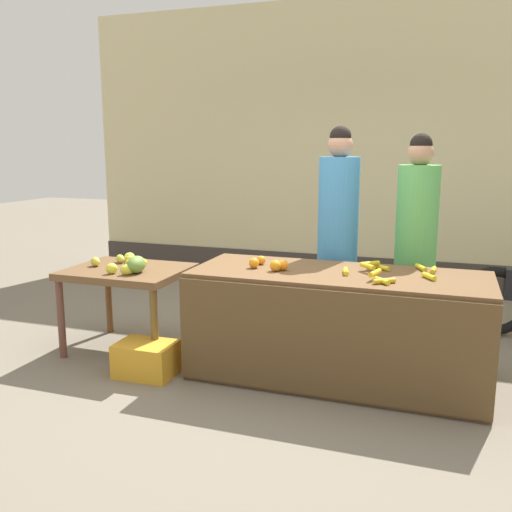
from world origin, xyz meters
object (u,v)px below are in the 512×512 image
object	(u,v)px
vendor_woman_blue_shirt	(338,239)
produce_sack	(246,302)
produce_crate	(146,359)
vendor_woman_green_shirt	(416,245)

from	to	relation	value
vendor_woman_blue_shirt	produce_sack	world-z (taller)	vendor_woman_blue_shirt
vendor_woman_blue_shirt	produce_crate	distance (m)	1.86
vendor_woman_blue_shirt	produce_crate	bearing A→B (deg)	-138.25
vendor_woman_blue_shirt	vendor_woman_green_shirt	world-z (taller)	vendor_woman_blue_shirt
produce_sack	produce_crate	bearing A→B (deg)	-103.55
produce_crate	produce_sack	distance (m)	1.39
vendor_woman_blue_shirt	produce_crate	world-z (taller)	vendor_woman_blue_shirt
vendor_woman_blue_shirt	vendor_woman_green_shirt	xyz separation A→B (m)	(0.64, 0.09, -0.03)
vendor_woman_blue_shirt	produce_crate	size ratio (longest dim) A/B	4.32
produce_sack	vendor_woman_green_shirt	bearing A→B (deg)	-5.07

